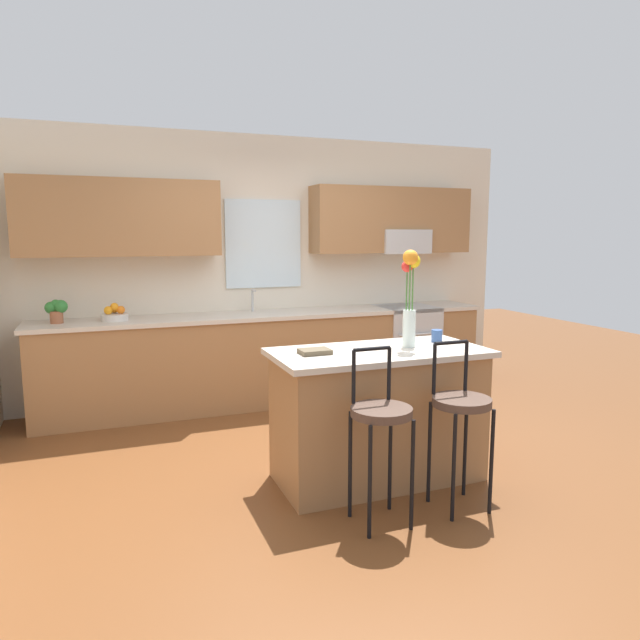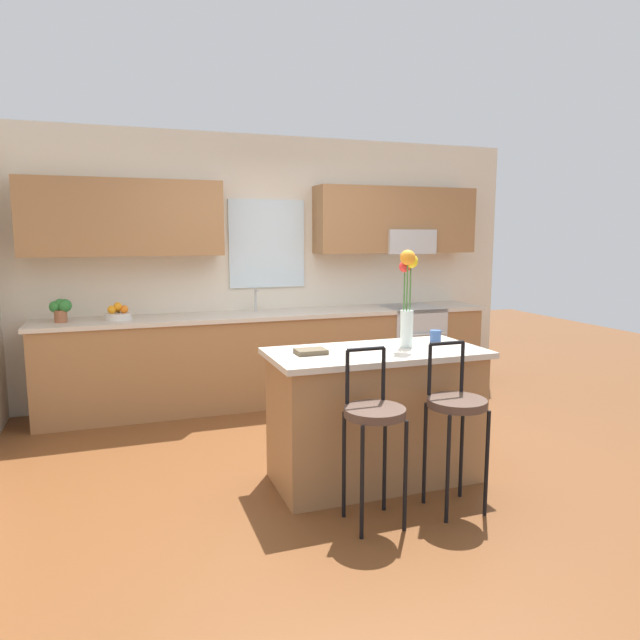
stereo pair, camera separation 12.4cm
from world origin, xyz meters
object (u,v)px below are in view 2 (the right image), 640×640
object	(u,v)px
kitchen_island	(375,415)
potted_plant_small	(61,309)
cookbook	(311,351)
oven_range	(409,348)
mug_ceramic	(435,336)
fruit_bowl_oranges	(118,314)
bar_stool_near	(374,420)
bar_stool_middle	(456,410)
flower_vase	(407,292)

from	to	relation	value
kitchen_island	potted_plant_small	xyz separation A→B (m)	(-2.12, 2.08, 0.58)
cookbook	kitchen_island	bearing A→B (deg)	-3.96
oven_range	mug_ceramic	xyz separation A→B (m)	(-0.84, -1.95, 0.51)
fruit_bowl_oranges	potted_plant_small	bearing A→B (deg)	-179.53
kitchen_island	cookbook	xyz separation A→B (m)	(-0.46, 0.03, 0.47)
bar_stool_near	kitchen_island	bearing A→B (deg)	64.29
bar_stool_middle	flower_vase	size ratio (longest dim) A/B	1.54
fruit_bowl_oranges	bar_stool_near	bearing A→B (deg)	-62.78
potted_plant_small	mug_ceramic	bearing A→B (deg)	-36.67
flower_vase	potted_plant_small	bearing A→B (deg)	138.91
bar_stool_middle	cookbook	distance (m)	1.00
kitchen_island	mug_ceramic	distance (m)	0.73
bar_stool_middle	potted_plant_small	bearing A→B (deg)	132.12
kitchen_island	flower_vase	bearing A→B (deg)	4.67
bar_stool_near	bar_stool_middle	world-z (taller)	same
bar_stool_near	potted_plant_small	world-z (taller)	potted_plant_small
cookbook	fruit_bowl_oranges	size ratio (longest dim) A/B	0.83
mug_ceramic	potted_plant_small	xyz separation A→B (m)	(-2.65, 1.97, 0.08)
bar_stool_middle	potted_plant_small	size ratio (longest dim) A/B	4.92
bar_stool_middle	mug_ceramic	xyz separation A→B (m)	(0.25, 0.68, 0.33)
bar_stool_near	cookbook	world-z (taller)	bar_stool_near
fruit_bowl_oranges	bar_stool_middle	bearing A→B (deg)	-54.19
bar_stool_middle	fruit_bowl_oranges	xyz separation A→B (m)	(-1.92, 2.66, 0.34)
mug_ceramic	cookbook	world-z (taller)	mug_ceramic
oven_range	potted_plant_small	distance (m)	3.54
mug_ceramic	flower_vase	bearing A→B (deg)	-162.43
oven_range	bar_stool_near	xyz separation A→B (m)	(-1.64, -2.63, 0.18)
flower_vase	potted_plant_small	size ratio (longest dim) A/B	3.20
bar_stool_middle	bar_stool_near	bearing A→B (deg)	180.00
fruit_bowl_oranges	potted_plant_small	xyz separation A→B (m)	(-0.48, -0.00, 0.07)
mug_ceramic	cookbook	xyz separation A→B (m)	(-0.98, -0.08, -0.03)
kitchen_island	mug_ceramic	bearing A→B (deg)	11.80
bar_stool_near	cookbook	bearing A→B (deg)	106.90
oven_range	mug_ceramic	size ratio (longest dim) A/B	10.22
mug_ceramic	potted_plant_small	bearing A→B (deg)	143.33
oven_range	kitchen_island	distance (m)	2.47
mug_ceramic	kitchen_island	bearing A→B (deg)	-168.20
fruit_bowl_oranges	oven_range	bearing A→B (deg)	-0.53
bar_stool_near	fruit_bowl_oranges	bearing A→B (deg)	117.22
kitchen_island	fruit_bowl_oranges	bearing A→B (deg)	128.21
flower_vase	mug_ceramic	bearing A→B (deg)	17.57
oven_range	fruit_bowl_oranges	bearing A→B (deg)	179.47
kitchen_island	potted_plant_small	world-z (taller)	potted_plant_small
bar_stool_middle	potted_plant_small	distance (m)	3.60
oven_range	kitchen_island	bearing A→B (deg)	-123.56
kitchen_island	cookbook	world-z (taller)	cookbook
oven_range	potted_plant_small	bearing A→B (deg)	179.61
kitchen_island	cookbook	distance (m)	0.66
kitchen_island	potted_plant_small	bearing A→B (deg)	135.58
cookbook	potted_plant_small	bearing A→B (deg)	129.10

